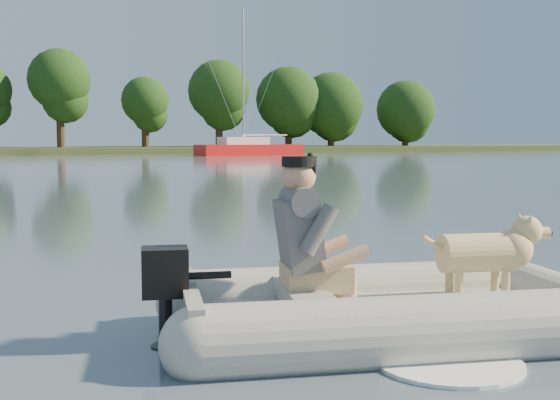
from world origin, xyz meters
name	(u,v)px	position (x,y,z in m)	size (l,w,h in m)	color
water	(403,318)	(0.00, 0.00, 0.00)	(160.00, 160.00, 0.00)	slate
shore_bank	(16,151)	(0.00, 62.00, 0.25)	(160.00, 12.00, 0.70)	#47512D
treeline	(82,95)	(5.75, 61.07, 5.30)	(84.66, 7.35, 9.27)	#332316
dinghy	(398,253)	(-0.29, -0.36, 0.60)	(4.76, 3.44, 1.39)	#969792
man	(302,229)	(-0.97, -0.16, 0.78)	(0.73, 0.63, 1.08)	#59585D
dog	(478,259)	(0.35, -0.45, 0.52)	(0.94, 0.33, 0.63)	#CFBC77
outboard_motor	(165,302)	(-1.92, 0.00, 0.31)	(0.42, 0.29, 0.79)	black
sailboat	(249,149)	(17.66, 50.15, 0.54)	(9.19, 3.57, 12.33)	red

